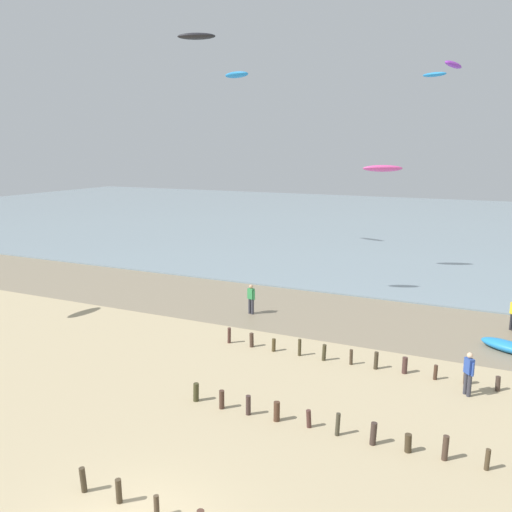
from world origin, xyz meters
TOP-DOWN VIEW (x-y plane):
  - wet_sand_strip at (0.00, 18.87)m, footprint 120.00×8.38m
  - sea at (0.00, 58.06)m, footprint 160.00×70.00m
  - groyne_mid at (6.05, 6.68)m, footprint 17.70×0.36m
  - groyne_far at (2.09, 12.51)m, footprint 11.99×0.36m
  - person_mid_beach at (-4.98, 17.12)m, footprint 0.55×0.32m
  - person_left_flank at (6.80, 11.54)m, footprint 0.40×0.47m
  - grounded_kite at (8.14, 17.06)m, footprint 2.59×1.91m
  - kite_aloft_1 at (-8.07, 16.91)m, footprint 2.15×1.36m
  - kite_aloft_3 at (2.25, 44.48)m, footprint 1.98×3.48m
  - kite_aloft_5 at (-0.77, 30.60)m, footprint 3.04×1.97m
  - kite_aloft_7 at (-14.56, 34.22)m, footprint 2.95×1.87m
  - kite_aloft_8 at (2.18, 32.57)m, footprint 1.94×1.28m

SIDE VIEW (x-z plane):
  - wet_sand_strip at x=0.00m, z-range 0.00..0.01m
  - sea at x=0.00m, z-range 0.00..0.10m
  - grounded_kite at x=8.14m, z-range 0.00..0.49m
  - groyne_far at x=2.09m, z-range -0.05..0.73m
  - groyne_mid at x=6.05m, z-range -0.06..0.75m
  - person_mid_beach at x=-4.98m, z-range 0.06..1.77m
  - person_left_flank at x=6.80m, z-range 0.06..1.77m
  - kite_aloft_5 at x=-0.77m, z-range 7.41..8.08m
  - kite_aloft_8 at x=2.18m, z-range 14.18..14.53m
  - kite_aloft_1 at x=-8.07m, z-range 14.84..15.20m
  - kite_aloft_7 at x=-14.56m, z-range 15.13..15.79m
  - kite_aloft_3 at x=2.25m, z-range 16.15..17.08m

